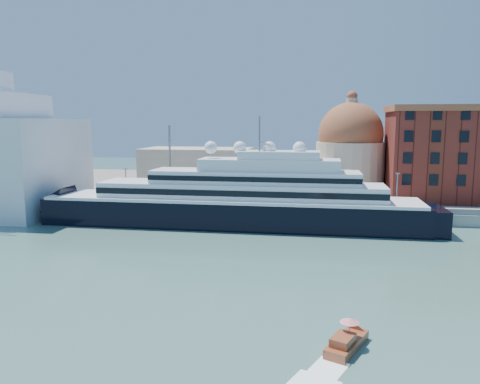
# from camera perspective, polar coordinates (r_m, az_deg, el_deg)

# --- Properties ---
(ground) EXTENTS (400.00, 400.00, 0.00)m
(ground) POSITION_cam_1_polar(r_m,az_deg,el_deg) (74.32, -1.35, -8.04)
(ground) COLOR #396258
(ground) RESTS_ON ground
(quay) EXTENTS (180.00, 10.00, 2.50)m
(quay) POSITION_cam_1_polar(r_m,az_deg,el_deg) (106.71, 2.05, -2.28)
(quay) COLOR gray
(quay) RESTS_ON ground
(land) EXTENTS (260.00, 72.00, 2.00)m
(land) POSITION_cam_1_polar(r_m,az_deg,el_deg) (146.99, 4.09, 0.57)
(land) COLOR slate
(land) RESTS_ON ground
(quay_fence) EXTENTS (180.00, 0.10, 1.20)m
(quay_fence) POSITION_cam_1_polar(r_m,az_deg,el_deg) (101.99, 1.73, -1.72)
(quay_fence) COLOR slate
(quay_fence) RESTS_ON quay
(superyacht) EXTENTS (87.58, 12.14, 26.17)m
(superyacht) POSITION_cam_1_polar(r_m,az_deg,el_deg) (96.52, -2.60, -1.45)
(superyacht) COLOR black
(superyacht) RESTS_ON ground
(water_taxi) EXTENTS (4.53, 6.64, 3.01)m
(water_taxi) POSITION_cam_1_polar(r_m,az_deg,el_deg) (47.09, 12.83, -17.41)
(water_taxi) COLOR maroon
(water_taxi) RESTS_ON ground
(warehouse) EXTENTS (43.00, 19.00, 23.25)m
(warehouse) POSITION_cam_1_polar(r_m,az_deg,el_deg) (128.19, 27.00, 4.26)
(warehouse) COLOR maroon
(warehouse) RESTS_ON land
(church) EXTENTS (66.00, 18.00, 25.50)m
(church) POSITION_cam_1_polar(r_m,az_deg,el_deg) (128.31, 6.27, 3.84)
(church) COLOR beige
(church) RESTS_ON land
(lamp_posts) EXTENTS (120.80, 2.40, 18.00)m
(lamp_posts) POSITION_cam_1_polar(r_m,az_deg,el_deg) (106.12, -4.86, 2.33)
(lamp_posts) COLOR slate
(lamp_posts) RESTS_ON quay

